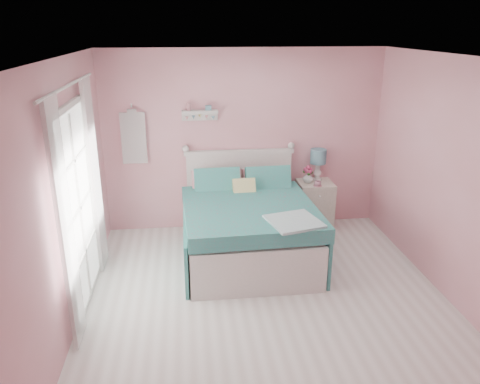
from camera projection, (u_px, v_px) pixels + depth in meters
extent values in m
plane|color=silver|center=(269.00, 306.00, 5.09)|extent=(4.50, 4.50, 0.00)
plane|color=#CC8187|center=(244.00, 141.00, 6.75)|extent=(4.00, 0.00, 4.00)
plane|color=#CC8187|center=(346.00, 334.00, 2.54)|extent=(4.00, 0.00, 4.00)
plane|color=#CC8187|center=(64.00, 202.00, 4.43)|extent=(0.00, 4.50, 4.50)
plane|color=#CC8187|center=(461.00, 186.00, 4.87)|extent=(0.00, 4.50, 4.50)
plane|color=white|center=(275.00, 58.00, 4.21)|extent=(4.50, 4.50, 0.00)
cube|color=silver|center=(248.00, 241.00, 6.12)|extent=(1.57, 2.02, 0.43)
cube|color=silver|center=(248.00, 220.00, 6.02)|extent=(1.50, 1.96, 0.16)
cube|color=silver|center=(239.00, 191.00, 6.93)|extent=(1.53, 0.07, 1.13)
cube|color=silver|center=(239.00, 152.00, 6.73)|extent=(1.59, 0.09, 0.06)
cube|color=silver|center=(260.00, 274.00, 5.18)|extent=(1.53, 0.06, 0.56)
cube|color=teal|center=(250.00, 212.00, 5.83)|extent=(1.68, 1.77, 0.18)
cube|color=pink|center=(217.00, 184.00, 6.52)|extent=(0.69, 0.30, 0.43)
cube|color=pink|center=(267.00, 182.00, 6.60)|extent=(0.69, 0.30, 0.43)
cube|color=#CCBC59|center=(244.00, 190.00, 6.30)|extent=(0.31, 0.23, 0.31)
cube|color=beige|center=(314.00, 205.00, 6.94)|extent=(0.50, 0.46, 0.72)
cube|color=silver|center=(319.00, 196.00, 6.65)|extent=(0.44, 0.02, 0.16)
sphere|color=white|center=(320.00, 196.00, 6.63)|extent=(0.03, 0.03, 0.03)
cylinder|color=white|center=(317.00, 179.00, 6.93)|extent=(0.15, 0.15, 0.02)
cylinder|color=white|center=(317.00, 171.00, 6.88)|extent=(0.07, 0.07, 0.25)
cylinder|color=#6092A1|center=(318.00, 156.00, 6.81)|extent=(0.23, 0.23, 0.21)
imported|color=silver|center=(308.00, 177.00, 6.78)|extent=(0.19, 0.19, 0.16)
imported|color=#BF8096|center=(318.00, 184.00, 6.64)|extent=(0.11, 0.11, 0.07)
sphere|color=#BF416C|center=(308.00, 167.00, 6.73)|extent=(0.06, 0.06, 0.06)
sphere|color=#BF416C|center=(311.00, 170.00, 6.77)|extent=(0.06, 0.06, 0.06)
sphere|color=#BF416C|center=(305.00, 169.00, 6.74)|extent=(0.06, 0.06, 0.06)
sphere|color=#BF416C|center=(310.00, 172.00, 6.72)|extent=(0.06, 0.06, 0.06)
sphere|color=#BF416C|center=(306.00, 171.00, 6.72)|extent=(0.06, 0.06, 0.06)
cube|color=silver|center=(200.00, 112.00, 6.46)|extent=(0.50, 0.14, 0.04)
cube|color=silver|center=(200.00, 116.00, 6.54)|extent=(0.50, 0.03, 0.12)
cylinder|color=#D18C99|center=(189.00, 107.00, 6.42)|extent=(0.06, 0.06, 0.10)
cube|color=#6092A1|center=(208.00, 108.00, 6.45)|extent=(0.08, 0.06, 0.07)
cube|color=white|center=(134.00, 138.00, 6.48)|extent=(0.34, 0.03, 0.72)
cube|color=silver|center=(66.00, 107.00, 4.53)|extent=(0.04, 1.32, 0.06)
cube|color=silver|center=(90.00, 295.00, 5.23)|extent=(0.04, 1.32, 0.06)
cube|color=silver|center=(65.00, 236.00, 4.30)|extent=(0.04, 0.06, 2.10)
cube|color=silver|center=(90.00, 191.00, 5.48)|extent=(0.04, 0.06, 2.10)
cube|color=white|center=(79.00, 208.00, 4.88)|extent=(0.02, 1.20, 2.04)
cube|color=white|center=(66.00, 228.00, 4.16)|extent=(0.04, 0.40, 2.32)
cube|color=white|center=(95.00, 177.00, 5.55)|extent=(0.04, 0.40, 2.32)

